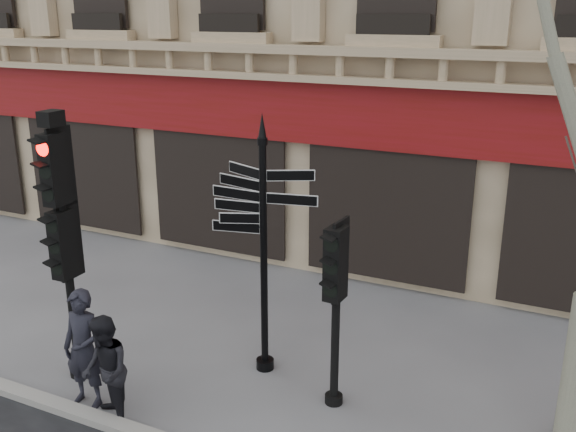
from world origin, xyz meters
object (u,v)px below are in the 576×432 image
traffic_signal_main (62,216)px  pedestrian_b (105,372)px  traffic_signal_secondary (337,283)px  pedestrian_a (84,348)px  fingerpost (263,204)px

traffic_signal_main → pedestrian_b: traffic_signal_main is taller
pedestrian_b → traffic_signal_secondary: bearing=74.7°
pedestrian_a → traffic_signal_secondary: bearing=20.7°
traffic_signal_main → traffic_signal_secondary: (3.96, 1.05, -0.74)m
pedestrian_a → pedestrian_b: pedestrian_a is taller
traffic_signal_main → pedestrian_a: traffic_signal_main is taller
traffic_signal_secondary → traffic_signal_main: bearing=-161.8°
traffic_signal_main → pedestrian_a: (0.67, -0.52, -1.77)m
pedestrian_a → fingerpost: bearing=41.2°
traffic_signal_main → pedestrian_b: (1.26, -0.76, -1.87)m
pedestrian_b → pedestrian_a: bearing=-161.2°
fingerpost → traffic_signal_main: size_ratio=0.99×
traffic_signal_main → pedestrian_b: 2.38m
fingerpost → traffic_signal_secondary: bearing=-19.1°
traffic_signal_main → traffic_signal_secondary: size_ratio=1.53×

